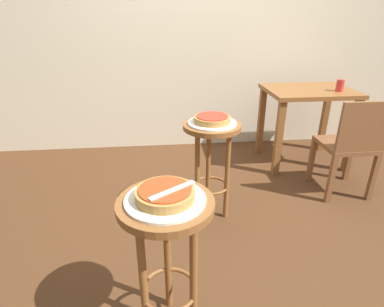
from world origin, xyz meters
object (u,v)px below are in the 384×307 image
cup_near_edge (340,85)px  pizza_server_knife (173,190)px  stool_middle (211,149)px  serving_plate_middle (212,123)px  pizza_middle (212,119)px  serving_plate_foreground (165,200)px  wooden_chair (351,144)px  dining_table (307,104)px  stool_foreground (167,238)px  pizza_foreground (165,194)px

cup_near_edge → pizza_server_knife: 2.37m
stool_middle → serving_plate_middle: 0.19m
pizza_middle → pizza_server_knife: bearing=-108.2°
serving_plate_foreground → pizza_server_knife: bearing=-33.7°
serving_plate_middle → cup_near_edge: cup_near_edge is taller
serving_plate_foreground → pizza_middle: size_ratio=1.33×
cup_near_edge → wooden_chair: size_ratio=0.13×
serving_plate_foreground → cup_near_edge: cup_near_edge is taller
dining_table → wooden_chair: wooden_chair is taller
stool_foreground → serving_plate_middle: (0.35, 0.95, 0.19)m
cup_near_edge → pizza_server_knife: (-1.65, -1.70, -0.02)m
stool_foreground → cup_near_edge: size_ratio=6.74×
dining_table → pizza_server_knife: bearing=-127.8°
stool_foreground → serving_plate_foreground: (-0.00, 0.00, 0.19)m
pizza_foreground → serving_plate_middle: 1.02m
serving_plate_middle → cup_near_edge: 1.52m
pizza_middle → stool_foreground: bearing=-110.2°
stool_middle → pizza_server_knife: size_ratio=3.36×
pizza_foreground → cup_near_edge: (1.68, 1.68, 0.05)m
pizza_server_knife → stool_middle: bearing=37.8°
pizza_server_knife → cup_near_edge: bearing=11.9°
wooden_chair → pizza_foreground: bearing=-143.8°
stool_middle → wooden_chair: 1.20m
pizza_foreground → wooden_chair: size_ratio=0.29×
stool_foreground → wooden_chair: wooden_chair is taller
stool_foreground → dining_table: (1.45, 1.81, 0.07)m
serving_plate_middle → serving_plate_foreground: bearing=-110.2°
serving_plate_foreground → pizza_middle: 1.02m
serving_plate_foreground → serving_plate_middle: same height
wooden_chair → stool_middle: bearing=-172.0°
stool_foreground → pizza_server_knife: pizza_server_knife is taller
pizza_foreground → pizza_middle: same height
serving_plate_middle → wooden_chair: 1.22m
stool_middle → dining_table: 1.39m
stool_foreground → stool_middle: size_ratio=1.00×
dining_table → cup_near_edge: size_ratio=7.54×
serving_plate_middle → pizza_middle: size_ratio=1.35×
stool_foreground → cup_near_edge: cup_near_edge is taller
stool_foreground → stool_middle: 1.01m
serving_plate_foreground → wooden_chair: size_ratio=0.40×
wooden_chair → pizza_server_knife: (-1.50, -1.14, 0.33)m
stool_foreground → pizza_middle: bearing=69.8°
serving_plate_foreground → dining_table: bearing=51.3°
serving_plate_foreground → wooden_chair: (1.53, 1.12, -0.28)m
pizza_foreground → cup_near_edge: bearing=45.0°
serving_plate_foreground → stool_foreground: bearing=0.0°
cup_near_edge → pizza_server_knife: size_ratio=0.50×
pizza_foreground → pizza_middle: size_ratio=0.97×
pizza_foreground → stool_foreground: bearing=0.0°
serving_plate_foreground → stool_middle: bearing=69.8°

